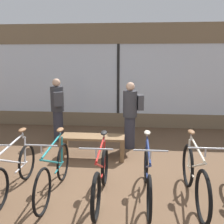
{
  "coord_description": "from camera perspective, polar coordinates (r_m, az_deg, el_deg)",
  "views": [
    {
      "loc": [
        0.52,
        -4.02,
        2.21
      ],
      "look_at": [
        0.0,
        1.65,
        0.95
      ],
      "focal_mm": 40.0,
      "sensor_mm": 36.0,
      "label": 1
    }
  ],
  "objects": [
    {
      "name": "customer_near_rack",
      "position": [
        6.73,
        -12.33,
        0.94
      ],
      "size": [
        0.47,
        0.56,
        1.67
      ],
      "color": "#2D2D38",
      "rests_on": "ground_plane"
    },
    {
      "name": "customer_by_window",
      "position": [
        6.05,
        4.3,
        -0.29
      ],
      "size": [
        0.54,
        0.41,
        1.63
      ],
      "color": "#2D2D38",
      "rests_on": "ground_plane"
    },
    {
      "name": "bicycle_right",
      "position": [
        4.17,
        18.32,
        -13.88
      ],
      "size": [
        0.46,
        1.74,
        1.05
      ],
      "color": "black",
      "rests_on": "ground_plane"
    },
    {
      "name": "bicycle_center_left",
      "position": [
        4.27,
        -13.07,
        -13.1
      ],
      "size": [
        0.46,
        1.72,
        1.02
      ],
      "color": "black",
      "rests_on": "ground_plane"
    },
    {
      "name": "bicycle_center_right",
      "position": [
        4.1,
        8.1,
        -14.28
      ],
      "size": [
        0.46,
        1.73,
        1.0
      ],
      "color": "black",
      "rests_on": "ground_plane"
    },
    {
      "name": "bicycle_center",
      "position": [
        4.05,
        -2.53,
        -14.55
      ],
      "size": [
        0.46,
        1.67,
        1.02
      ],
      "color": "black",
      "rests_on": "ground_plane"
    },
    {
      "name": "bicycle_left",
      "position": [
        4.51,
        -21.5,
        -12.48
      ],
      "size": [
        0.46,
        1.68,
        1.01
      ],
      "color": "black",
      "rests_on": "ground_plane"
    },
    {
      "name": "shop_back_wall",
      "position": [
        7.85,
        1.44,
        8.29
      ],
      "size": [
        12.0,
        0.08,
        3.2
      ],
      "color": "#7A664C",
      "rests_on": "ground_plane"
    },
    {
      "name": "ground_plane",
      "position": [
        4.61,
        -1.95,
        -16.15
      ],
      "size": [
        24.0,
        24.0,
        0.0
      ],
      "primitive_type": "plane",
      "color": "brown"
    },
    {
      "name": "display_bench",
      "position": [
        5.56,
        -4.42,
        -6.41
      ],
      "size": [
        1.4,
        0.44,
        0.51
      ],
      "color": "brown",
      "rests_on": "ground_plane"
    }
  ]
}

